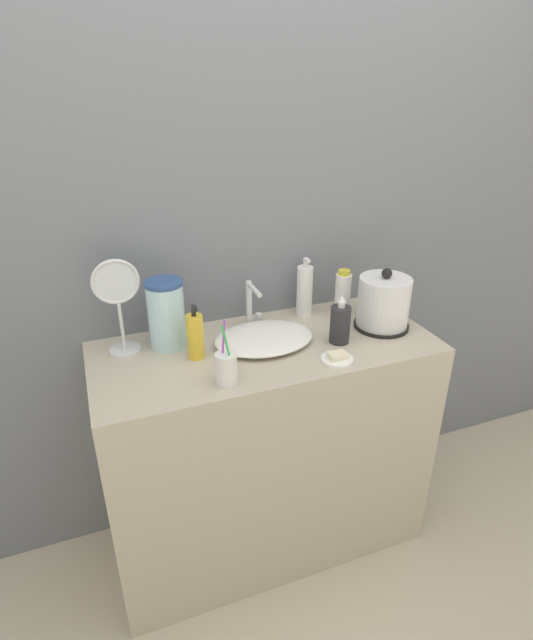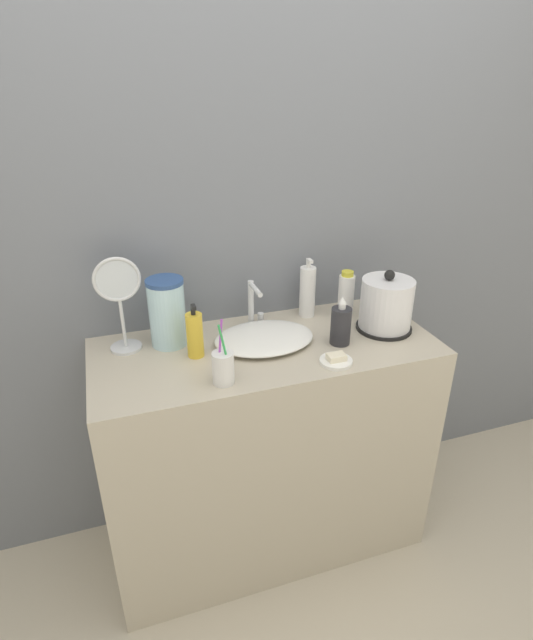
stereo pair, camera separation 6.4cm
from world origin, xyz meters
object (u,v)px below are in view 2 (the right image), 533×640
at_px(faucet, 254,302).
at_px(shampoo_bottle, 307,291).
at_px(hand_cream_bottle, 341,325).
at_px(mouthwash_bottle, 346,295).
at_px(water_pitcher, 167,312).
at_px(electric_kettle, 386,306).
at_px(toothbrush_cup, 223,367).
at_px(vanity_mirror, 119,298).
at_px(lotion_bottle, 195,335).

bearing_deg(faucet, shampoo_bottle, 5.57).
relative_size(shampoo_bottle, hand_cream_bottle, 1.32).
xyz_separation_m(mouthwash_bottle, hand_cream_bottle, (-0.12, -0.20, -0.02)).
bearing_deg(water_pitcher, electric_kettle, -10.30).
height_order(faucet, hand_cream_bottle, hand_cream_bottle).
height_order(shampoo_bottle, hand_cream_bottle, shampoo_bottle).
xyz_separation_m(electric_kettle, hand_cream_bottle, (-0.20, -0.05, -0.02)).
distance_m(mouthwash_bottle, water_pitcher, 0.69).
bearing_deg(faucet, toothbrush_cup, -120.96).
relative_size(hand_cream_bottle, vanity_mirror, 0.54).
xyz_separation_m(toothbrush_cup, mouthwash_bottle, (0.57, 0.31, 0.03)).
bearing_deg(lotion_bottle, faucet, 31.13).
bearing_deg(lotion_bottle, electric_kettle, -2.17).
height_order(lotion_bottle, vanity_mirror, vanity_mirror).
bearing_deg(water_pitcher, lotion_bottle, -58.21).
bearing_deg(mouthwash_bottle, water_pitcher, -178.92).
distance_m(electric_kettle, mouthwash_bottle, 0.17).
distance_m(electric_kettle, hand_cream_bottle, 0.21).
distance_m(toothbrush_cup, shampoo_bottle, 0.56).
distance_m(faucet, toothbrush_cup, 0.40).
distance_m(toothbrush_cup, vanity_mirror, 0.43).
bearing_deg(electric_kettle, hand_cream_bottle, -166.85).
distance_m(lotion_bottle, shampoo_bottle, 0.50).
bearing_deg(hand_cream_bottle, shampoo_bottle, 95.03).
distance_m(faucet, electric_kettle, 0.48).
bearing_deg(hand_cream_bottle, vanity_mirror, 164.48).
xyz_separation_m(faucet, lotion_bottle, (-0.25, -0.15, -0.02)).
xyz_separation_m(toothbrush_cup, shampoo_bottle, (0.43, 0.36, 0.05)).
relative_size(hand_cream_bottle, water_pitcher, 0.74).
relative_size(toothbrush_cup, hand_cream_bottle, 1.17).
relative_size(faucet, water_pitcher, 0.73).
distance_m(toothbrush_cup, mouthwash_bottle, 0.65).
xyz_separation_m(shampoo_bottle, hand_cream_bottle, (0.02, -0.25, -0.03)).
distance_m(faucet, vanity_mirror, 0.48).
height_order(shampoo_bottle, vanity_mirror, vanity_mirror).
relative_size(toothbrush_cup, shampoo_bottle, 0.89).
xyz_separation_m(electric_kettle, shampoo_bottle, (-0.23, 0.20, 0.01)).
bearing_deg(hand_cream_bottle, water_pitcher, 161.66).
relative_size(lotion_bottle, hand_cream_bottle, 1.07).
bearing_deg(hand_cream_bottle, toothbrush_cup, -165.65).
bearing_deg(shampoo_bottle, water_pitcher, -173.64).
relative_size(toothbrush_cup, mouthwash_bottle, 1.14).
relative_size(faucet, toothbrush_cup, 0.84).
distance_m(shampoo_bottle, vanity_mirror, 0.70).
bearing_deg(vanity_mirror, electric_kettle, -9.33).
relative_size(electric_kettle, water_pitcher, 0.96).
relative_size(faucet, lotion_bottle, 0.92).
bearing_deg(electric_kettle, lotion_bottle, 177.83).
relative_size(faucet, hand_cream_bottle, 0.99).
distance_m(toothbrush_cup, hand_cream_bottle, 0.46).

